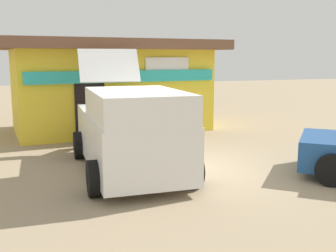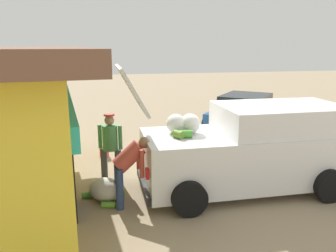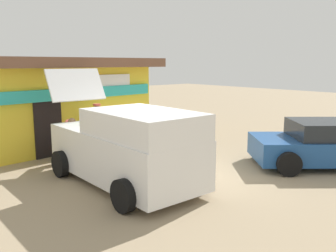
{
  "view_description": "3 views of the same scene",
  "coord_description": "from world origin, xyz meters",
  "px_view_note": "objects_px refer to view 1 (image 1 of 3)",
  "views": [
    {
      "loc": [
        -3.01,
        -8.68,
        2.53
      ],
      "look_at": [
        0.22,
        1.01,
        0.79
      ],
      "focal_mm": 43.51,
      "sensor_mm": 36.0,
      "label": 1
    },
    {
      "loc": [
        -7.52,
        3.13,
        3.12
      ],
      "look_at": [
        1.38,
        1.16,
        0.93
      ],
      "focal_mm": 35.94,
      "sensor_mm": 36.0,
      "label": 2
    },
    {
      "loc": [
        -5.79,
        -7.14,
        2.91
      ],
      "look_at": [
        0.67,
        0.33,
        1.18
      ],
      "focal_mm": 38.68,
      "sensor_mm": 36.0,
      "label": 3
    }
  ],
  "objects_px": {
    "customer_bending": "(100,118)",
    "unloaded_banana_pile": "(108,136)",
    "paint_bucket": "(198,133)",
    "storefront_bar": "(111,84)",
    "delivery_van": "(130,131)",
    "vendor_standing": "(138,112)"
  },
  "relations": [
    {
      "from": "vendor_standing",
      "to": "paint_bucket",
      "type": "distance_m",
      "value": 2.12
    },
    {
      "from": "storefront_bar",
      "to": "vendor_standing",
      "type": "relative_size",
      "value": 4.65
    },
    {
      "from": "customer_bending",
      "to": "unloaded_banana_pile",
      "type": "bearing_deg",
      "value": 57.01
    },
    {
      "from": "paint_bucket",
      "to": "delivery_van",
      "type": "bearing_deg",
      "value": -133.26
    },
    {
      "from": "paint_bucket",
      "to": "storefront_bar",
      "type": "bearing_deg",
      "value": 132.61
    },
    {
      "from": "customer_bending",
      "to": "unloaded_banana_pile",
      "type": "xyz_separation_m",
      "value": [
        0.29,
        0.44,
        -0.63
      ]
    },
    {
      "from": "delivery_van",
      "to": "customer_bending",
      "type": "xyz_separation_m",
      "value": [
        -0.24,
        2.69,
        -0.09
      ]
    },
    {
      "from": "delivery_van",
      "to": "paint_bucket",
      "type": "relative_size",
      "value": 13.93
    },
    {
      "from": "customer_bending",
      "to": "paint_bucket",
      "type": "xyz_separation_m",
      "value": [
        3.13,
        0.38,
        -0.67
      ]
    },
    {
      "from": "vendor_standing",
      "to": "customer_bending",
      "type": "height_order",
      "value": "vendor_standing"
    },
    {
      "from": "customer_bending",
      "to": "paint_bucket",
      "type": "distance_m",
      "value": 3.22
    },
    {
      "from": "paint_bucket",
      "to": "vendor_standing",
      "type": "bearing_deg",
      "value": -177.04
    },
    {
      "from": "storefront_bar",
      "to": "delivery_van",
      "type": "bearing_deg",
      "value": -96.27
    },
    {
      "from": "delivery_van",
      "to": "vendor_standing",
      "type": "height_order",
      "value": "delivery_van"
    },
    {
      "from": "storefront_bar",
      "to": "paint_bucket",
      "type": "relative_size",
      "value": 21.82
    },
    {
      "from": "vendor_standing",
      "to": "unloaded_banana_pile",
      "type": "distance_m",
      "value": 1.14
    },
    {
      "from": "customer_bending",
      "to": "unloaded_banana_pile",
      "type": "height_order",
      "value": "customer_bending"
    },
    {
      "from": "delivery_van",
      "to": "paint_bucket",
      "type": "distance_m",
      "value": 4.29
    },
    {
      "from": "customer_bending",
      "to": "storefront_bar",
      "type": "bearing_deg",
      "value": 73.53
    },
    {
      "from": "storefront_bar",
      "to": "customer_bending",
      "type": "height_order",
      "value": "storefront_bar"
    },
    {
      "from": "customer_bending",
      "to": "unloaded_banana_pile",
      "type": "relative_size",
      "value": 1.45
    },
    {
      "from": "storefront_bar",
      "to": "vendor_standing",
      "type": "xyz_separation_m",
      "value": [
        0.31,
        -2.58,
        -0.66
      ]
    }
  ]
}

